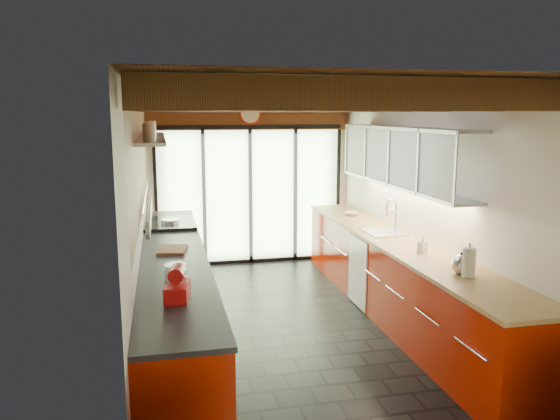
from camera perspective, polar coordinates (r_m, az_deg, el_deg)
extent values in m
plane|color=black|center=(6.29, 1.06, -11.91)|extent=(5.50, 5.50, 0.00)
plane|color=silver|center=(8.60, -3.18, 3.01)|extent=(3.20, 0.00, 3.20)
plane|color=silver|center=(3.39, 12.11, -8.27)|extent=(3.20, 0.00, 3.20)
plane|color=silver|center=(5.77, -14.53, -0.78)|extent=(0.00, 5.50, 5.50)
plane|color=silver|center=(6.49, 14.99, 0.37)|extent=(0.00, 5.50, 5.50)
plane|color=#472814|center=(5.84, 1.15, 12.48)|extent=(5.50, 5.50, 0.00)
cube|color=#593316|center=(3.69, 9.53, 11.89)|extent=(3.14, 0.14, 0.22)
cube|color=#593316|center=(4.53, 5.22, 11.62)|extent=(3.14, 0.14, 0.22)
cube|color=#593316|center=(5.40, 2.28, 11.40)|extent=(3.14, 0.14, 0.22)
cube|color=#593316|center=(6.27, 0.16, 11.22)|extent=(3.14, 0.14, 0.22)
cube|color=#593316|center=(7.15, -1.43, 11.08)|extent=(3.14, 0.14, 0.22)
cube|color=#593316|center=(8.04, -2.68, 10.96)|extent=(3.14, 0.14, 0.22)
cube|color=brown|center=(8.49, -3.20, 10.03)|extent=(3.14, 0.06, 0.50)
plane|color=brown|center=(5.89, -14.46, 6.06)|extent=(0.00, 4.90, 4.90)
plane|color=#C6EAAD|center=(8.61, -3.15, 1.52)|extent=(2.90, 0.00, 2.90)
cube|color=black|center=(8.49, -12.84, 1.15)|extent=(0.05, 0.04, 2.15)
cube|color=black|center=(8.94, 6.08, 1.79)|extent=(0.05, 0.04, 2.15)
cube|color=black|center=(8.57, -3.10, 1.47)|extent=(0.06, 0.05, 2.15)
cube|color=black|center=(8.47, -3.17, 8.68)|extent=(2.90, 0.05, 0.06)
cylinder|color=red|center=(8.45, -3.16, 10.03)|extent=(0.34, 0.04, 0.34)
cylinder|color=beige|center=(8.43, -3.14, 10.03)|extent=(0.28, 0.02, 0.28)
cube|color=#A11700|center=(5.99, -11.02, -8.77)|extent=(0.65, 5.00, 0.88)
cube|color=black|center=(5.86, -11.17, -4.50)|extent=(0.68, 5.00, 0.04)
cube|color=silver|center=(7.38, -11.32, -5.17)|extent=(0.66, 0.90, 0.90)
cube|color=black|center=(7.26, -11.46, -1.44)|extent=(0.65, 0.90, 0.06)
cube|color=#A11700|center=(6.54, 12.09, -7.17)|extent=(0.65, 5.00, 0.88)
cube|color=tan|center=(6.42, 12.24, -3.25)|extent=(0.68, 5.00, 0.04)
cube|color=white|center=(6.77, 8.13, -6.45)|extent=(0.02, 0.60, 0.84)
cube|color=silver|center=(6.77, 10.85, -2.29)|extent=(0.45, 0.52, 0.02)
cylinder|color=silver|center=(6.80, 12.02, -0.79)|extent=(0.02, 0.02, 0.34)
torus|color=silver|center=(6.74, 11.61, 0.61)|extent=(0.14, 0.02, 0.14)
plane|color=silver|center=(6.54, 11.34, 5.46)|extent=(0.00, 3.00, 3.00)
cube|color=#9EA0A5|center=(6.65, 12.59, 2.58)|extent=(0.34, 3.00, 0.03)
cube|color=#9EA0A5|center=(6.59, 12.81, 8.36)|extent=(0.34, 3.00, 0.03)
cylinder|color=silver|center=(6.04, -13.94, 1.35)|extent=(0.02, 2.20, 0.02)
cube|color=silver|center=(5.88, -13.34, 7.32)|extent=(0.28, 2.60, 0.03)
cylinder|color=silver|center=(5.18, -13.65, -2.06)|extent=(0.04, 0.18, 0.18)
cylinder|color=silver|center=(5.53, -13.58, -1.32)|extent=(0.04, 0.22, 0.22)
cylinder|color=silver|center=(5.87, -13.52, -0.66)|extent=(0.04, 0.26, 0.26)
cylinder|color=silver|center=(6.22, -13.47, -0.07)|extent=(0.04, 0.18, 0.18)
cylinder|color=silver|center=(6.56, -13.42, 0.46)|extent=(0.04, 0.22, 0.22)
cube|color=red|center=(4.37, -10.66, -8.37)|extent=(0.22, 0.33, 0.13)
cylinder|color=red|center=(4.30, -10.71, -6.52)|extent=(0.15, 0.21, 0.12)
cylinder|color=silver|center=(4.41, -10.70, -7.61)|extent=(0.18, 0.18, 0.13)
cylinder|color=silver|center=(4.93, -10.88, -6.29)|extent=(0.23, 0.23, 0.12)
cylinder|color=silver|center=(7.17, -11.41, -1.30)|extent=(0.30, 0.30, 0.09)
cube|color=brown|center=(5.86, -11.14, -4.12)|extent=(0.34, 0.43, 0.03)
sphere|color=silver|center=(5.22, 18.47, -5.32)|extent=(0.20, 0.20, 0.19)
cone|color=black|center=(5.20, 18.53, -4.21)|extent=(0.07, 0.07, 0.05)
cylinder|color=silver|center=(5.31, 17.90, -4.95)|extent=(0.02, 0.07, 0.04)
cylinder|color=white|center=(5.12, 19.13, -5.25)|extent=(0.15, 0.15, 0.26)
cylinder|color=silver|center=(5.08, 19.23, -3.51)|extent=(0.03, 0.03, 0.05)
imported|color=silver|center=(5.87, 14.67, -3.52)|extent=(0.09, 0.09, 0.18)
imported|color=silver|center=(7.83, 7.49, -0.39)|extent=(0.26, 0.26, 0.05)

